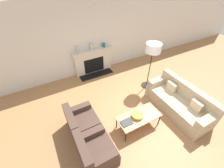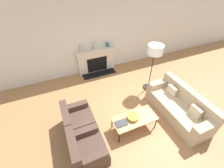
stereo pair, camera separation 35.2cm
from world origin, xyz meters
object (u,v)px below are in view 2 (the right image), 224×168
object	(u,v)px
couch	(179,107)
armchair_far	(78,120)
mantel_vase_center_right	(108,45)
coffee_table	(135,119)
mantel_vase_center_left	(95,46)
fireplace	(96,61)
bowl	(133,117)
book	(121,123)
armchair_near	(87,149)
mantel_vase_left	(81,48)
floor_lamp	(155,52)

from	to	relation	value
couch	armchair_far	bearing A→B (deg)	-104.07
mantel_vase_center_right	couch	bearing A→B (deg)	-73.67
coffee_table	mantel_vase_center_left	bearing A→B (deg)	90.18
fireplace	armchair_far	world-z (taller)	fireplace
bowl	mantel_vase_center_right	distance (m)	3.27
armchair_far	fireplace	bearing A→B (deg)	-29.29
bowl	book	distance (m)	0.37
armchair_far	book	world-z (taller)	armchair_far
armchair_near	mantel_vase_left	size ratio (longest dim) A/B	3.30
armchair_near	bowl	xyz separation A→B (m)	(1.37, 0.28, 0.18)
book	mantel_vase_center_left	xyz separation A→B (m)	(0.40, 3.20, 0.72)
coffee_table	floor_lamp	xyz separation A→B (m)	(1.38, 1.32, 1.07)
fireplace	armchair_near	distance (m)	3.71
fireplace	bowl	size ratio (longest dim) A/B	5.33
armchair_near	coffee_table	world-z (taller)	armchair_near
couch	coffee_table	bearing A→B (deg)	-93.47
coffee_table	mantel_vase_center_right	size ratio (longest dim) A/B	7.68
armchair_near	mantel_vase_center_right	xyz separation A→B (m)	(1.94, 3.44, 0.81)
couch	mantel_vase_left	distance (m)	3.94
book	mantel_vase_center_right	bearing A→B (deg)	74.54
fireplace	mantel_vase_center_left	size ratio (longest dim) A/B	6.68
armchair_near	bowl	size ratio (longest dim) A/B	2.80
fireplace	couch	world-z (taller)	fireplace
armchair_far	mantel_vase_center_right	distance (m)	3.30
mantel_vase_left	mantel_vase_center_left	bearing A→B (deg)	0.00
bowl	book	xyz separation A→B (m)	(-0.36, -0.04, -0.04)
armchair_far	floor_lamp	xyz separation A→B (m)	(2.80, 0.68, 1.16)
bowl	floor_lamp	bearing A→B (deg)	42.21
couch	floor_lamp	distance (m)	1.81
armchair_far	bowl	world-z (taller)	armchair_far
mantel_vase_left	mantel_vase_center_left	distance (m)	0.55
armchair_near	floor_lamp	size ratio (longest dim) A/B	0.51
mantel_vase_center_right	armchair_near	bearing A→B (deg)	-119.44
armchair_far	floor_lamp	size ratio (longest dim) A/B	0.51
mantel_vase_center_right	armchair_far	bearing A→B (deg)	-127.33
armchair_near	armchair_far	xyz separation A→B (m)	(0.00, 0.89, 0.00)
couch	coffee_table	size ratio (longest dim) A/B	1.72
fireplace	book	size ratio (longest dim) A/B	5.52
book	mantel_vase_left	world-z (taller)	mantel_vase_left
floor_lamp	mantel_vase_center_left	size ratio (longest dim) A/B	6.84
couch	mantel_vase_center_left	size ratio (longest dim) A/B	8.30
fireplace	mantel_vase_left	world-z (taller)	mantel_vase_left
floor_lamp	mantel_vase_left	xyz separation A→B (m)	(-1.94, 1.86, -0.30)
couch	bowl	size ratio (longest dim) A/B	6.63
armchair_far	bowl	size ratio (longest dim) A/B	2.80
floor_lamp	mantel_vase_center_left	bearing A→B (deg)	126.80
bowl	floor_lamp	xyz separation A→B (m)	(1.43, 1.30, 0.99)
book	couch	bearing A→B (deg)	-1.50
fireplace	mantel_vase_left	size ratio (longest dim) A/B	6.28
mantel_vase_center_right	fireplace	bearing A→B (deg)	-178.31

